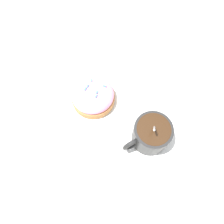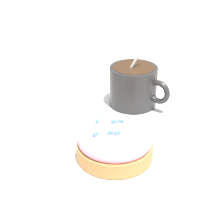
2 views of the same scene
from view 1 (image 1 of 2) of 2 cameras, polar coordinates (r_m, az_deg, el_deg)
name	(u,v)px [view 1 (image 1 of 2)]	position (r m, az deg, el deg)	size (l,w,h in m)	color
ground_plane	(120,120)	(0.50, 2.09, -2.08)	(3.00, 3.00, 0.00)	#C6B793
paper_napkin	(120,120)	(0.50, 2.09, -2.02)	(0.33, 0.33, 0.00)	white
coffee_cup	(150,135)	(0.45, 9.90, -5.97)	(0.08, 0.10, 0.10)	black
frosted_pastry	(93,96)	(0.50, -4.97, 4.22)	(0.10, 0.10, 0.05)	#B2753D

